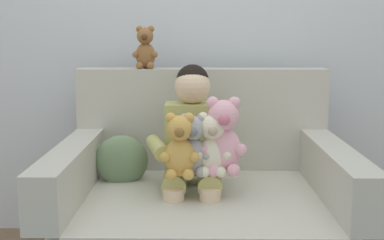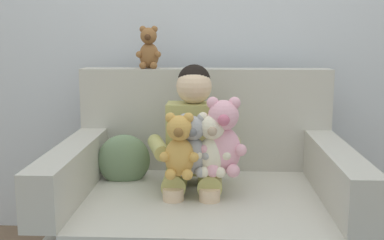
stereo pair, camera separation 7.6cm
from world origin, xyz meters
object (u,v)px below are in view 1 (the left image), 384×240
plush_pink (223,138)px  plush_honey (180,147)px  throw_pillow (122,161)px  seated_child (192,144)px  plush_cream (212,146)px  plush_grey (193,146)px  armchair (202,219)px  plush_brown_on_backrest (145,49)px

plush_pink → plush_honey: bearing=-143.1°
throw_pillow → plush_honey: bearing=-45.1°
seated_child → plush_cream: 0.18m
seated_child → plush_grey: size_ratio=3.01×
armchair → seated_child: size_ratio=1.60×
plush_honey → plush_pink: bearing=21.6°
seated_child → plush_honey: size_ratio=2.90×
plush_grey → plush_pink: bearing=28.0°
armchair → throw_pillow: 0.49m
plush_grey → plush_brown_on_backrest: (-0.25, 0.50, 0.41)m
seated_child → throw_pillow: size_ratio=3.17×
plush_grey → plush_cream: plush_cream is taller
seated_child → plush_cream: (0.09, -0.16, 0.03)m
plush_honey → plush_grey: plush_honey is taller
armchair → plush_grey: 0.40m
seated_child → plush_pink: seated_child is taller
seated_child → plush_cream: bearing=-66.2°
plush_pink → plush_brown_on_backrest: (-0.39, 0.48, 0.37)m
armchair → plush_pink: bearing=-46.8°
armchair → throw_pillow: bearing=159.8°
armchair → plush_cream: (0.04, -0.11, 0.38)m
armchair → plush_honey: armchair is taller
plush_brown_on_backrest → throw_pillow: size_ratio=0.86×
plush_honey → plush_cream: (0.14, 0.04, -0.00)m
plush_grey → plush_brown_on_backrest: bearing=136.2°
plush_grey → plush_cream: 0.08m
plush_honey → throw_pillow: size_ratio=1.09×
plush_cream → plush_pink: (0.05, 0.02, 0.03)m
plush_pink → plush_grey: bearing=-151.9°
plush_brown_on_backrest → plush_pink: bearing=-41.5°
plush_grey → throw_pillow: (-0.36, 0.26, -0.14)m
armchair → seated_child: bearing=136.6°
armchair → plush_grey: (-0.04, -0.12, 0.38)m
throw_pillow → plush_brown_on_backrest: bearing=66.8°
seated_child → plush_cream: seated_child is taller
plush_brown_on_backrest → seated_child: bearing=-44.0°
armchair → seated_child: seated_child is taller
plush_grey → plush_pink: 0.14m
armchair → plush_brown_on_backrest: plush_brown_on_backrest is taller
armchair → plush_grey: armchair is taller
throw_pillow → armchair: bearing=-20.2°
plush_grey → armchair: bearing=88.4°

